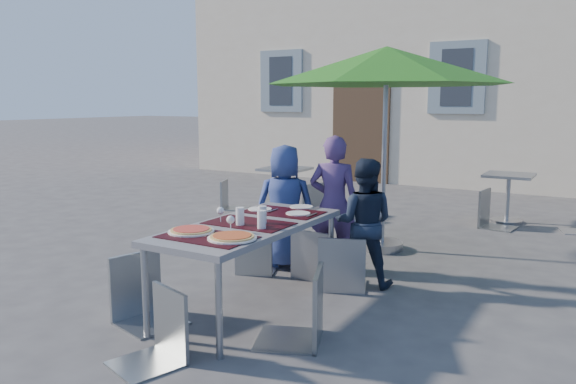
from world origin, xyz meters
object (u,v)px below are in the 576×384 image
Objects in this scene: chair_3 at (141,248)px; cafe_table_1 at (508,190)px; chair_0 at (255,225)px; child_0 at (285,206)px; dining_table at (249,230)px; patio_umbrella at (387,67)px; pizza_near_left at (191,230)px; pizza_near_right at (232,237)px; cafe_table_0 at (285,183)px; bg_chair_r_0 at (308,178)px; child_2 at (363,222)px; chair_1 at (315,224)px; bg_chair_l_1 at (493,186)px; chair_5 at (156,283)px; chair_2 at (343,230)px; child_1 at (334,204)px; bg_chair_l_0 at (230,178)px; chair_4 at (303,261)px.

chair_3 is 1.45× the size of cafe_table_1.
child_0 is at bearing 69.10° from chair_0.
dining_table is 0.67× the size of patio_umbrella.
patio_umbrella reaches higher than pizza_near_left.
dining_table is 0.55m from pizza_near_right.
bg_chair_r_0 is (0.55, -0.25, 0.14)m from cafe_table_0.
pizza_near_left is at bearing 48.50° from child_2.
chair_1 is 0.96× the size of bg_chair_l_1.
dining_table is 1.97× the size of chair_5.
chair_2 is at bearing 76.64° from chair_5.
chair_1 is at bearing 155.31° from chair_2.
cafe_table_0 is at bearing 148.42° from patio_umbrella.
pizza_near_left is at bearing -111.53° from dining_table.
dining_table is 1.30m from child_0.
child_1 reaches higher than bg_chair_l_0.
chair_4 is 1.47× the size of cafe_table_1.
bg_chair_l_0 is at bearing 175.68° from bg_chair_r_0.
chair_0 is at bearing -116.98° from patio_umbrella.
cafe_table_0 is at bearing 111.48° from pizza_near_left.
chair_0 is 3.84m from bg_chair_l_1.
chair_1 is (-0.04, -0.33, -0.15)m from child_1.
bg_chair_l_1 reaches higher than bg_chair_l_0.
patio_umbrella is (0.87, 3.04, 1.53)m from chair_3.
child_0 is 1.91m from chair_4.
chair_0 is at bearing -114.79° from cafe_table_1.
dining_table is 1.77× the size of chair_4.
bg_chair_l_1 is (-0.13, -0.45, 0.11)m from cafe_table_1.
bg_chair_l_1 is (3.00, 0.62, 0.10)m from cafe_table_0.
chair_5 is (0.38, -2.34, -0.10)m from child_0.
bg_chair_l_1 is (0.68, 3.47, 0.01)m from chair_2.
bg_chair_l_0 is at bearing -172.16° from cafe_table_0.
bg_chair_l_0 is at bearing 159.30° from patio_umbrella.
chair_1 reaches higher than cafe_table_0.
patio_umbrella is 3.07m from cafe_table_1.
patio_umbrella reaches higher than chair_3.
patio_umbrella reaches higher than chair_1.
chair_3 is at bearing -112.45° from chair_1.
chair_5 reaches higher than cafe_table_0.
child_2 is 1.72× the size of cafe_table_1.
pizza_near_right is at bearing 84.02° from child_0.
child_2 is at bearing 11.57° from chair_0.
pizza_near_left is at bearing 67.27° from child_1.
child_0 is 0.92× the size of child_1.
bg_chair_l_0 is (-0.97, -0.13, 0.03)m from cafe_table_0.
child_0 reaches higher than bg_chair_l_0.
patio_umbrella is (-0.44, 2.75, 1.51)m from chair_4.
patio_umbrella is 2.61× the size of bg_chair_r_0.
child_1 reaches higher than cafe_table_1.
chair_4 is at bearing 47.48° from chair_5.
cafe_table_0 is (-1.86, 3.72, -0.21)m from dining_table.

